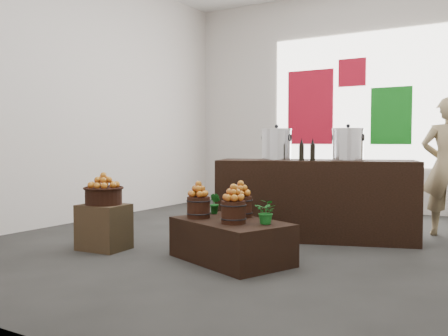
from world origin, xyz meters
The scene contains 23 objects.
ground centered at (0.00, 0.00, 0.00)m, with size 7.00×7.00×0.00m, color #31312F.
back_wall centered at (0.00, 3.50, 2.00)m, with size 6.00×0.04×4.00m, color silver.
back_opening centered at (0.30, 3.48, 2.00)m, with size 3.20×0.02×2.40m, color white.
deco_red_left centered at (-0.60, 3.47, 1.90)m, with size 0.90×0.04×1.40m, color #B50D24.
deco_green_right centered at (0.90, 3.47, 1.70)m, with size 0.70×0.04×1.00m, color #127819.
deco_red_upper centered at (0.20, 3.47, 2.50)m, with size 0.50×0.04×0.50m, color #B50D24.
crate centered at (-1.20, -1.36, 0.26)m, with size 0.52×0.43×0.52m, color brown.
wicker_basket centered at (-1.20, -1.36, 0.62)m, with size 0.42×0.42×0.19m, color black.
apples_in_basket centered at (-1.20, -1.36, 0.80)m, with size 0.33×0.33×0.17m, color maroon, non-canonical shape.
display_table centered at (0.34, -1.08, 0.21)m, with size 1.23×0.76×0.43m, color black.
apple_bucket_front_left centered at (-0.05, -1.11, 0.54)m, with size 0.25×0.25×0.23m, color black.
apples_in_bucket_front_left centered at (-0.05, -1.11, 0.74)m, with size 0.18×0.18×0.17m, color maroon, non-canonical shape.
apple_bucket_front_right centered at (0.46, -1.23, 0.54)m, with size 0.25×0.25×0.23m, color black.
apples_in_bucket_front_right centered at (0.46, -1.23, 0.74)m, with size 0.18×0.18×0.17m, color maroon, non-canonical shape.
apple_bucket_rear centered at (0.31, -0.83, 0.54)m, with size 0.25×0.25×0.23m, color black.
apples_in_bucket_rear centered at (0.31, -0.83, 0.74)m, with size 0.18×0.18×0.17m, color maroon, non-canonical shape.
herb_garnish_right centered at (0.76, -1.10, 0.55)m, with size 0.22×0.19×0.25m, color #15641E.
herb_garnish_left centered at (-0.06, -0.77, 0.54)m, with size 0.13×0.11×0.24m, color #15641E.
counter centered at (0.65, 0.52, 0.51)m, with size 2.47×0.79×1.01m, color black.
stock_pot_left centered at (0.17, 0.36, 1.20)m, with size 0.38×0.38×0.38m, color silver.
stock_pot_center centered at (1.02, 0.65, 1.20)m, with size 0.38×0.38×0.38m, color silver.
oil_cruets centered at (0.73, 0.29, 1.15)m, with size 0.18×0.07×0.28m, color black, non-canonical shape.
shopper centered at (2.07, 1.63, 0.92)m, with size 0.67×0.44×1.84m, color #9A855E.
Camera 1 is at (2.96, -5.51, 1.24)m, focal length 40.00 mm.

